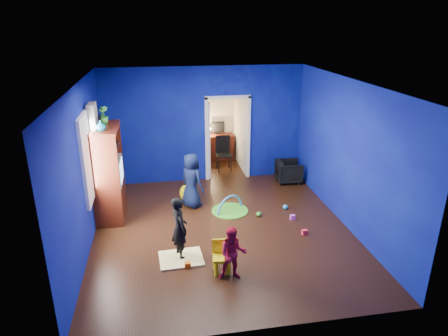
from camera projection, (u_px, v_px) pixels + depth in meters
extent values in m
cube|color=black|center=(222.00, 230.00, 7.95)|extent=(5.00, 5.50, 0.01)
cube|color=white|center=(222.00, 83.00, 6.93)|extent=(5.00, 5.50, 0.01)
cube|color=#0A0B77|center=(204.00, 125.00, 9.97)|extent=(5.00, 0.02, 2.90)
cube|color=#0A0B77|center=(260.00, 236.00, 4.90)|extent=(5.00, 0.02, 2.90)
cube|color=#0A0B77|center=(83.00, 170.00, 7.04)|extent=(0.02, 5.50, 2.90)
cube|color=#0A0B77|center=(348.00, 155.00, 7.84)|extent=(0.02, 5.50, 2.90)
imported|color=black|center=(289.00, 171.00, 10.21)|extent=(0.66, 0.64, 0.56)
imported|color=black|center=(179.00, 228.00, 6.89)|extent=(0.39, 0.48, 1.14)
imported|color=#10183A|center=(192.00, 181.00, 8.76)|extent=(0.69, 0.72, 1.24)
imported|color=#B31813|center=(233.00, 254.00, 6.33)|extent=(0.49, 0.40, 0.92)
imported|color=#0B525E|center=(101.00, 126.00, 7.53)|extent=(0.20, 0.20, 0.20)
imported|color=green|center=(103.00, 115.00, 7.98)|extent=(0.24, 0.24, 0.36)
cube|color=#390F09|center=(108.00, 173.00, 8.19)|extent=(0.58, 1.14, 1.96)
cube|color=silver|center=(110.00, 171.00, 8.18)|extent=(0.46, 0.70, 0.54)
cube|color=#F2E07A|center=(181.00, 258.00, 6.99)|extent=(0.78, 0.64, 0.03)
sphere|color=yellow|center=(189.00, 193.00, 9.12)|extent=(0.43, 0.43, 0.43)
cube|color=yellow|center=(222.00, 259.00, 6.57)|extent=(0.31, 0.31, 0.50)
cylinder|color=#2C9421|center=(230.00, 211.00, 8.73)|extent=(0.79, 0.79, 0.02)
torus|color=#3F8CD8|center=(230.00, 210.00, 8.73)|extent=(0.64, 0.41, 0.72)
cube|color=white|center=(86.00, 158.00, 7.33)|extent=(0.03, 0.95, 1.55)
cube|color=slate|center=(98.00, 163.00, 7.96)|extent=(0.14, 0.42, 2.40)
cube|color=white|center=(228.00, 139.00, 10.21)|extent=(1.16, 0.10, 2.10)
cube|color=#3D140A|center=(218.00, 147.00, 11.84)|extent=(0.88, 0.44, 0.75)
cube|color=black|center=(218.00, 127.00, 11.75)|extent=(0.40, 0.05, 0.32)
sphere|color=#FFD88C|center=(209.00, 129.00, 11.66)|extent=(0.14, 0.14, 0.14)
cube|color=black|center=(224.00, 154.00, 10.93)|extent=(0.40, 0.40, 0.92)
cube|color=white|center=(218.00, 91.00, 11.36)|extent=(0.88, 0.24, 0.04)
cube|color=#EC273E|center=(305.00, 232.00, 7.78)|extent=(0.10, 0.08, 0.10)
sphere|color=#2796DD|center=(285.00, 207.00, 8.81)|extent=(0.11, 0.11, 0.11)
cube|color=#DD510B|center=(188.00, 265.00, 6.74)|extent=(0.10, 0.08, 0.10)
sphere|color=green|center=(259.00, 214.00, 8.49)|extent=(0.11, 0.11, 0.11)
cube|color=#D951D2|center=(293.00, 217.00, 8.36)|extent=(0.10, 0.08, 0.10)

